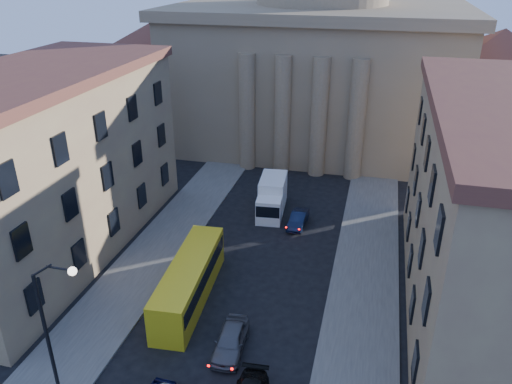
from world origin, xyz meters
TOP-DOWN VIEW (x-y plane):
  - sidewalk_left at (-8.50, 18.00)m, footprint 5.00×60.00m
  - sidewalk_right at (8.50, 18.00)m, footprint 5.00×60.00m
  - church at (0.00, 55.47)m, footprint 68.02×28.76m
  - building_left at (-17.00, 22.00)m, footprint 11.60×26.60m
  - building_right at (17.00, 22.00)m, footprint 11.60×26.60m
  - street_lamp at (-6.97, 8.00)m, footprint 2.62×0.44m
  - car_right_far at (0.80, 13.68)m, footprint 2.06×4.49m
  - car_right_distant at (2.13, 30.41)m, footprint 1.54×3.88m
  - city_bus at (-3.50, 17.93)m, footprint 3.18×10.73m
  - box_truck at (-0.81, 32.50)m, footprint 2.83×6.07m

SIDE VIEW (x-z plane):
  - sidewalk_left at x=-8.50m, z-range 0.00..0.15m
  - sidewalk_right at x=8.50m, z-range 0.00..0.15m
  - car_right_distant at x=2.13m, z-range 0.00..1.26m
  - car_right_far at x=0.80m, z-range 0.00..1.49m
  - box_truck at x=-0.81m, z-range -0.09..3.15m
  - city_bus at x=-3.50m, z-range 0.11..3.09m
  - street_lamp at x=-6.97m, z-range 0.87..9.70m
  - building_left at x=-17.00m, z-range 0.07..14.77m
  - building_right at x=17.00m, z-range 0.07..14.77m
  - church at x=0.00m, z-range -6.42..30.18m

